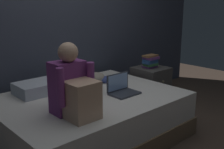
{
  "coord_description": "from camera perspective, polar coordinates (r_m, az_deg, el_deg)",
  "views": [
    {
      "loc": [
        -1.96,
        -2.0,
        1.5
      ],
      "look_at": [
        -0.04,
        0.1,
        0.76
      ],
      "focal_mm": 44.61,
      "sensor_mm": 36.0,
      "label": 1
    }
  ],
  "objects": [
    {
      "name": "bed",
      "position": [
        3.15,
        -4.66,
        -8.79
      ],
      "size": [
        2.0,
        1.5,
        0.51
      ],
      "color": "#7A6047",
      "rests_on": "ground_plane"
    },
    {
      "name": "nightstand",
      "position": [
        4.13,
        7.9,
        -2.52
      ],
      "size": [
        0.44,
        0.46,
        0.59
      ],
      "color": "#474442",
      "rests_on": "ground_plane"
    },
    {
      "name": "book_stack",
      "position": [
        4.01,
        7.88,
        2.72
      ],
      "size": [
        0.23,
        0.17,
        0.19
      ],
      "color": "#703D84",
      "rests_on": "nightstand"
    },
    {
      "name": "person_sitting",
      "position": [
        2.5,
        -7.96,
        -2.78
      ],
      "size": [
        0.39,
        0.44,
        0.66
      ],
      "color": "#75337A",
      "rests_on": "bed"
    },
    {
      "name": "wall_back",
      "position": [
        3.75,
        -11.19,
        12.03
      ],
      "size": [
        5.6,
        0.1,
        2.7
      ],
      "primitive_type": "cube",
      "color": "#383D4C",
      "rests_on": "ground_plane"
    },
    {
      "name": "laptop",
      "position": [
        3.11,
        2.02,
        -2.94
      ],
      "size": [
        0.32,
        0.23,
        0.22
      ],
      "color": "#333842",
      "rests_on": "bed"
    },
    {
      "name": "clothes_pile",
      "position": [
        3.53,
        -2.94,
        -0.71
      ],
      "size": [
        0.27,
        0.24,
        0.13
      ],
      "color": "#3D4C8E",
      "rests_on": "bed"
    },
    {
      "name": "pillow",
      "position": [
        3.23,
        -14.27,
        -2.49
      ],
      "size": [
        0.56,
        0.36,
        0.13
      ],
      "primitive_type": "cube",
      "color": "silver",
      "rests_on": "bed"
    },
    {
      "name": "ground_plane",
      "position": [
        3.17,
        1.81,
        -13.61
      ],
      "size": [
        8.0,
        8.0,
        0.0
      ],
      "primitive_type": "plane",
      "color": "#47382D"
    }
  ]
}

